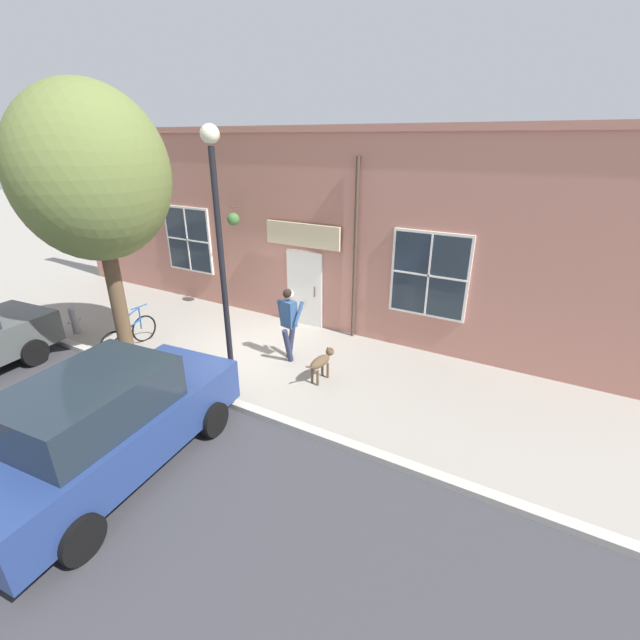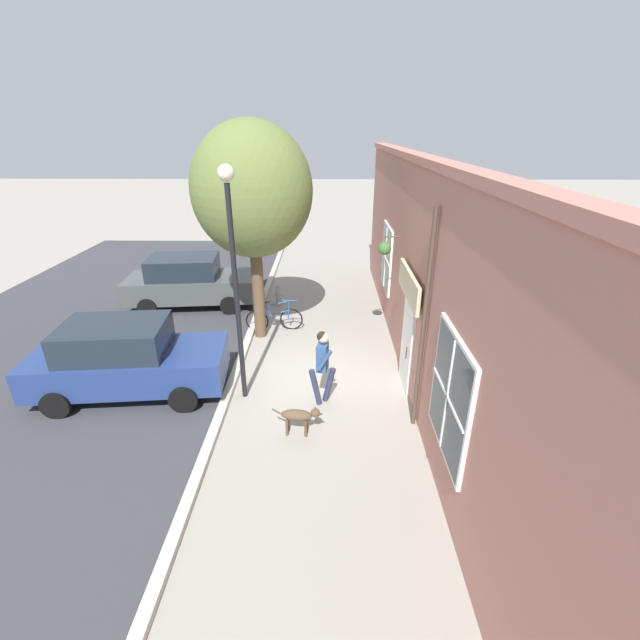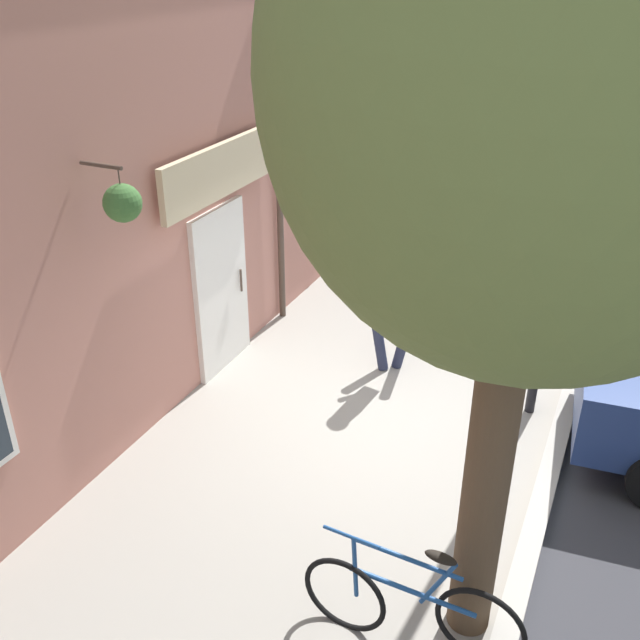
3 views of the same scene
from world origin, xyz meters
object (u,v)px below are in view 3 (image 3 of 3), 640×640
at_px(pedestrian_walking, 394,292).
at_px(street_tree_by_curb, 531,91).
at_px(dog_on_leash, 450,308).
at_px(street_lamp, 577,124).
at_px(leaning_bicycle, 410,606).

relative_size(pedestrian_walking, street_tree_by_curb, 0.30).
height_order(dog_on_leash, street_lamp, street_lamp).
xyz_separation_m(street_tree_by_curb, street_lamp, (-0.02, 3.14, -0.80)).
xyz_separation_m(dog_on_leash, street_tree_by_curb, (1.38, -4.48, 3.66)).
height_order(dog_on_leash, street_tree_by_curb, street_tree_by_curb).
xyz_separation_m(leaning_bicycle, street_lamp, (0.30, 3.55, 2.92)).
distance_m(pedestrian_walking, street_lamp, 2.87).
bearing_deg(street_lamp, dog_on_leash, 135.49).
bearing_deg(dog_on_leash, street_tree_by_curb, -72.92).
relative_size(dog_on_leash, leaning_bicycle, 0.60).
distance_m(street_tree_by_curb, street_lamp, 3.24).
xyz_separation_m(pedestrian_walking, street_tree_by_curb, (1.82, -3.36, 3.03)).
bearing_deg(leaning_bicycle, street_lamp, 85.13).
bearing_deg(pedestrian_walking, street_lamp, -6.88).
bearing_deg(pedestrian_walking, leaning_bicycle, -68.23).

